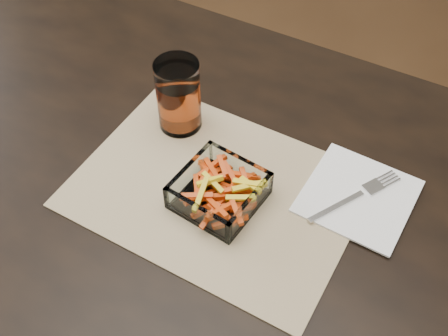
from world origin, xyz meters
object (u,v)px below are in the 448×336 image
at_px(glass_bowl, 219,192).
at_px(tumbler, 179,98).
at_px(fork, 357,195).
at_px(dining_table, 154,201).

xyz_separation_m(glass_bowl, tumbler, (-0.14, 0.12, 0.04)).
height_order(glass_bowl, fork, glass_bowl).
relative_size(dining_table, fork, 9.81).
height_order(dining_table, glass_bowl, glass_bowl).
bearing_deg(fork, tumbler, -150.96).
relative_size(glass_bowl, fork, 0.84).
relative_size(glass_bowl, tumbler, 1.01).
bearing_deg(fork, dining_table, -131.17).
height_order(tumbler, fork, tumbler).
distance_m(dining_table, fork, 0.36).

